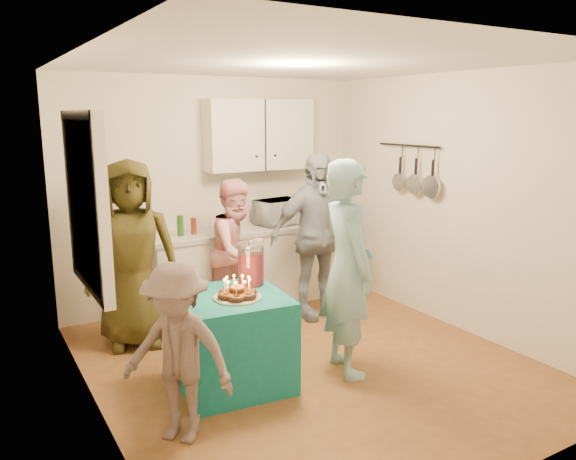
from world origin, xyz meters
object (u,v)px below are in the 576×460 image
woman_back_right (315,236)px  punch_jar (251,265)px  party_table (231,340)px  woman_back_left (132,254)px  counter (244,269)px  microwave (279,212)px  man_birthday (347,268)px  child_near_left (177,353)px  woman_back_center (238,251)px

woman_back_right → punch_jar: bearing=-141.6°
party_table → woman_back_left: size_ratio=0.48×
counter → woman_back_left: (-1.41, -0.51, 0.46)m
microwave → punch_jar: size_ratio=1.56×
man_birthday → child_near_left: 1.64m
counter → punch_jar: 1.77m
party_table → punch_jar: (0.28, 0.18, 0.55)m
punch_jar → man_birthday: man_birthday is taller
party_table → punch_jar: size_ratio=2.50×
man_birthday → woman_back_center: size_ratio=1.20×
microwave → man_birthday: 2.07m
woman_back_center → child_near_left: size_ratio=1.23×
counter → man_birthday: (-0.01, -2.00, 0.49)m
party_table → woman_back_left: bearing=110.1°
party_table → punch_jar: punch_jar is taller
man_birthday → woman_back_center: (-0.27, 1.56, -0.15)m
woman_back_left → punch_jar: bearing=-41.0°
woman_back_left → woman_back_center: (1.13, 0.07, -0.13)m
microwave → party_table: (-1.43, -1.73, -0.68)m
woman_back_right → child_near_left: 2.62m
counter → woman_back_left: size_ratio=1.23×
punch_jar → child_near_left: 1.21m
man_birthday → child_near_left: man_birthday is taller
microwave → woman_back_center: 0.92m
man_birthday → woman_back_right: size_ratio=1.02×
party_table → woman_back_right: 1.85m
woman_back_left → woman_back_right: woman_back_right is taller
woman_back_center → woman_back_right: bearing=-43.1°
woman_back_left → woman_back_center: woman_back_left is taller
party_table → woman_back_center: bearing=62.0°
party_table → woman_back_left: woman_back_left is taller
punch_jar → woman_back_center: bearing=69.8°
microwave → woman_back_right: 0.75m
woman_back_left → child_near_left: 1.79m
party_table → woman_back_left: (-0.45, 1.22, 0.51)m
punch_jar → woman_back_left: size_ratio=0.19×
counter → woman_back_right: 1.00m
woman_back_center → microwave: bearing=7.7°
woman_back_center → child_near_left: bearing=-148.6°
microwave → man_birthday: size_ratio=0.29×
microwave → woman_back_center: size_ratio=0.35×
woman_back_right → microwave: bearing=96.2°
party_table → woman_back_center: (0.68, 1.29, 0.39)m
punch_jar → woman_back_center: 1.19m
man_birthday → woman_back_left: bearing=54.9°
party_table → man_birthday: bearing=-16.2°
punch_jar → man_birthday: 0.82m
counter → woman_back_left: bearing=-160.2°
woman_back_left → woman_back_right: (1.91, -0.22, 0.00)m
microwave → woman_back_left: (-1.88, -0.51, -0.16)m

